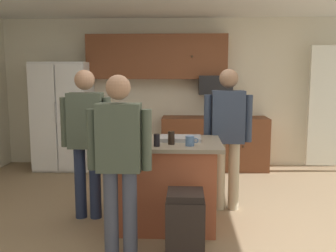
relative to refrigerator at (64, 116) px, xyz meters
name	(u,v)px	position (x,y,z in m)	size (l,w,h in m)	color
floor	(176,224)	(2.00, -2.38, -0.92)	(7.04, 7.04, 0.00)	#937A5B
back_wall	(180,93)	(2.00, 0.42, 0.38)	(6.40, 0.10, 2.60)	beige
french_door_window_panel	(336,106)	(4.60, 0.02, 0.18)	(0.90, 0.06, 2.00)	white
cabinet_run_upper	(157,57)	(1.60, 0.22, 1.01)	(2.40, 0.38, 0.75)	brown
cabinet_run_lower	(214,143)	(2.60, 0.10, -0.47)	(1.80, 0.63, 0.90)	brown
refrigerator	(64,116)	(0.00, 0.00, 0.00)	(0.92, 0.76, 1.83)	white
microwave_over_range	(215,85)	(2.60, 0.12, 0.53)	(0.56, 0.40, 0.32)	black
kitchen_island	(167,183)	(1.90, -2.39, -0.45)	(1.16, 0.87, 0.93)	#AD5638
person_elder_center	(228,130)	(2.60, -1.88, 0.07)	(0.57, 0.22, 1.70)	tan
person_guest_right	(119,155)	(1.53, -3.11, 0.02)	(0.57, 0.22, 1.63)	#4C5166
person_guest_by_door	(86,134)	(1.00, -2.23, 0.06)	(0.57, 0.22, 1.68)	#232D4C
glass_dark_ale	(140,136)	(1.64, -2.51, 0.09)	(0.07, 0.07, 0.16)	black
glass_stout_tall	(157,140)	(1.82, -2.68, 0.07)	(0.06, 0.06, 0.12)	black
tumbler_amber	(171,138)	(1.96, -2.56, 0.08)	(0.07, 0.07, 0.13)	black
mug_ceramic_white	(190,141)	(2.15, -2.64, 0.06)	(0.13, 0.09, 0.10)	#4C6B99
mug_blue_stoneware	(125,138)	(1.48, -2.53, 0.06)	(0.13, 0.09, 0.10)	#4C6B99
serving_tray	(180,138)	(2.05, -2.32, 0.03)	(0.44, 0.30, 0.04)	#B7B7BC
trash_bin	(185,225)	(2.11, -3.11, -0.61)	(0.34, 0.34, 0.61)	black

